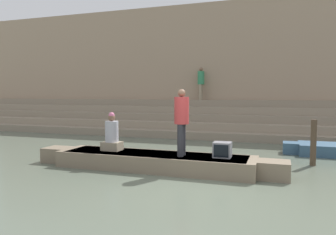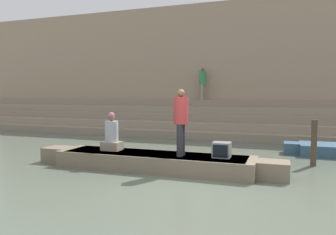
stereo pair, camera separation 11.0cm
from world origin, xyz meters
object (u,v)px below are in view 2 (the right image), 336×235
Objects in this scene: tv_set at (222,150)px; mooring_post at (314,143)px; person_on_steps at (203,81)px; person_rowing at (112,135)px; person_standing at (181,118)px; rowboat_main at (153,161)px.

tv_set is 0.34× the size of mooring_post.
person_rowing is at bearing 73.47° from person_on_steps.
person_standing is at bearing -148.96° from mooring_post.
tv_set reaches higher than rowboat_main.
mooring_post is (4.16, 1.92, 0.43)m from rowboat_main.
person_on_steps is (-1.63, 9.10, 1.29)m from person_standing.
person_rowing is at bearing -161.35° from mooring_post.
rowboat_main is 1.45m from person_standing.
person_on_steps is at bearing 70.36° from person_rowing.
mooring_post is (5.47, 1.85, -0.20)m from person_rowing.
rowboat_main is 15.65× the size of tv_set.
person_rowing reaches higher than mooring_post.
mooring_post is 0.77× the size of person_on_steps.
mooring_post is (3.34, 2.01, -0.77)m from person_standing.
tv_set is (1.86, 0.06, 0.40)m from rowboat_main.
tv_set is at bearing 3.58° from rowboat_main.
person_standing is 3.89× the size of tv_set.
person_on_steps reaches higher than mooring_post.
person_standing reaches higher than rowboat_main.
rowboat_main is 5.28× the size of mooring_post.
person_rowing is (-2.13, 0.16, -0.57)m from person_standing.
person_on_steps is (0.50, 8.94, 1.86)m from person_rowing.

